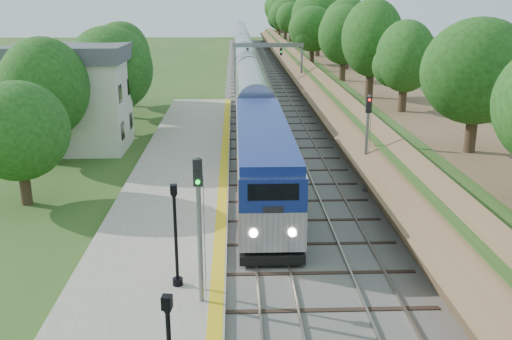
{
  "coord_description": "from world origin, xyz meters",
  "views": [
    {
      "loc": [
        -1.56,
        -13.84,
        11.41
      ],
      "look_at": [
        -0.5,
        14.46,
        2.8
      ],
      "focal_mm": 40.0,
      "sensor_mm": 36.0,
      "label": 1
    }
  ],
  "objects_px": {
    "station_building": "(72,97)",
    "signal_gantry": "(268,55)",
    "train": "(244,58)",
    "signal_platform": "(199,215)",
    "signal_farside": "(367,134)",
    "lamppost_far": "(176,241)"
  },
  "relations": [
    {
      "from": "signal_farside",
      "to": "lamppost_far",
      "type": "bearing_deg",
      "value": -130.53
    },
    {
      "from": "lamppost_far",
      "to": "signal_farside",
      "type": "bearing_deg",
      "value": 49.47
    },
    {
      "from": "train",
      "to": "signal_platform",
      "type": "relative_size",
      "value": 24.36
    },
    {
      "from": "lamppost_far",
      "to": "signal_farside",
      "type": "distance_m",
      "value": 15.64
    },
    {
      "from": "signal_farside",
      "to": "station_building",
      "type": "bearing_deg",
      "value": 150.49
    },
    {
      "from": "station_building",
      "to": "signal_platform",
      "type": "relative_size",
      "value": 1.51
    },
    {
      "from": "signal_gantry",
      "to": "signal_farside",
      "type": "xyz_separation_m",
      "value": [
        3.73,
        -36.42,
        -1.1
      ]
    },
    {
      "from": "signal_gantry",
      "to": "train",
      "type": "relative_size",
      "value": 0.06
    },
    {
      "from": "station_building",
      "to": "lamppost_far",
      "type": "height_order",
      "value": "station_building"
    },
    {
      "from": "lamppost_far",
      "to": "signal_gantry",
      "type": "bearing_deg",
      "value": 82.46
    },
    {
      "from": "station_building",
      "to": "signal_farside",
      "type": "relative_size",
      "value": 1.46
    },
    {
      "from": "station_building",
      "to": "train",
      "type": "relative_size",
      "value": 0.06
    },
    {
      "from": "signal_gantry",
      "to": "signal_farside",
      "type": "bearing_deg",
      "value": -84.15
    },
    {
      "from": "signal_gantry",
      "to": "lamppost_far",
      "type": "relative_size",
      "value": 1.99
    },
    {
      "from": "station_building",
      "to": "signal_gantry",
      "type": "distance_m",
      "value": 29.94
    },
    {
      "from": "station_building",
      "to": "train",
      "type": "xyz_separation_m",
      "value": [
        14.0,
        46.65,
        -1.87
      ]
    },
    {
      "from": "train",
      "to": "lamppost_far",
      "type": "bearing_deg",
      "value": -93.21
    },
    {
      "from": "train",
      "to": "signal_farside",
      "type": "distance_m",
      "value": 58.43
    },
    {
      "from": "signal_gantry",
      "to": "train",
      "type": "distance_m",
      "value": 21.95
    },
    {
      "from": "signal_gantry",
      "to": "station_building",
      "type": "bearing_deg",
      "value": -123.38
    },
    {
      "from": "station_building",
      "to": "train",
      "type": "height_order",
      "value": "station_building"
    },
    {
      "from": "train",
      "to": "signal_platform",
      "type": "bearing_deg",
      "value": -92.33
    }
  ]
}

